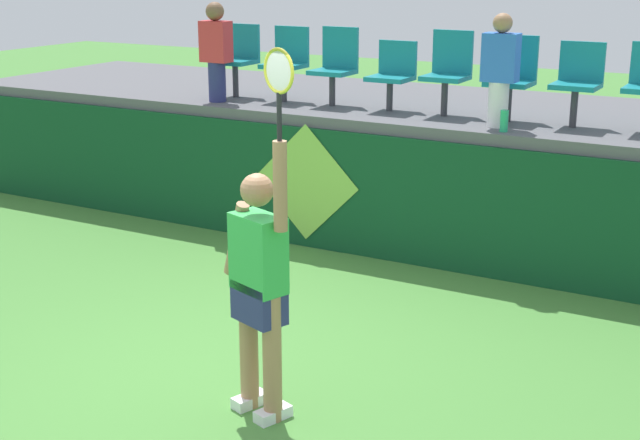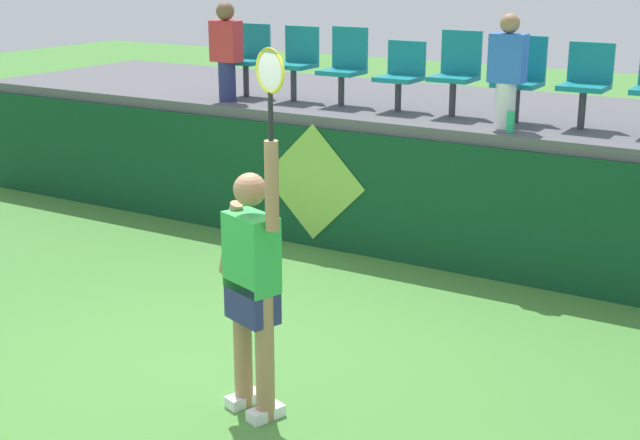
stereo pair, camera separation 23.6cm
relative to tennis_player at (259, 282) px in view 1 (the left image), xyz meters
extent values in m
plane|color=#478438|center=(-0.66, 0.33, -0.98)|extent=(40.00, 40.00, 0.00)
cube|color=#0F4223|center=(-0.66, 3.47, -0.32)|extent=(12.23, 0.20, 1.31)
cube|color=#56565B|center=(-0.66, 4.88, 0.40)|extent=(12.23, 2.93, 0.12)
cube|color=white|center=(-0.13, 0.05, -0.94)|extent=(0.20, 0.29, 0.08)
cube|color=white|center=(0.12, -0.04, -0.94)|extent=(0.20, 0.29, 0.08)
cylinder|color=#A87A56|center=(-0.13, 0.05, -0.52)|extent=(0.13, 0.13, 0.91)
cylinder|color=#A87A56|center=(0.12, -0.04, -0.52)|extent=(0.13, 0.13, 0.91)
cube|color=navy|center=(-0.01, 0.00, -0.14)|extent=(0.41, 0.33, 0.28)
cube|color=green|center=(-0.01, 0.00, 0.20)|extent=(0.43, 0.33, 0.52)
sphere|color=#A87A56|center=(-0.01, 0.00, 0.63)|extent=(0.22, 0.22, 0.22)
cylinder|color=#A87A56|center=(-0.23, 0.08, 0.24)|extent=(0.27, 0.17, 0.55)
cylinder|color=#A87A56|center=(0.22, -0.08, 0.70)|extent=(0.09, 0.09, 0.58)
cylinder|color=black|center=(0.22, -0.08, 1.14)|extent=(0.03, 0.03, 0.30)
torus|color=gold|center=(0.22, -0.08, 1.42)|extent=(0.27, 0.11, 0.28)
ellipsoid|color=silver|center=(0.22, -0.08, 1.42)|extent=(0.23, 0.10, 0.24)
cylinder|color=#26B272|center=(0.50, 3.57, 0.56)|extent=(0.08, 0.08, 0.21)
cylinder|color=#38383D|center=(-2.98, 4.13, 0.65)|extent=(0.07, 0.07, 0.39)
cube|color=#147F89|center=(-2.98, 4.13, 0.88)|extent=(0.44, 0.42, 0.05)
cube|color=#147F89|center=(-2.98, 4.32, 1.10)|extent=(0.44, 0.04, 0.40)
cylinder|color=#38383D|center=(-2.30, 4.13, 0.65)|extent=(0.07, 0.07, 0.38)
cube|color=#147F89|center=(-2.30, 4.13, 0.87)|extent=(0.44, 0.42, 0.05)
cube|color=#147F89|center=(-2.30, 4.32, 1.10)|extent=(0.44, 0.04, 0.41)
cylinder|color=#38383D|center=(-1.67, 4.13, 0.63)|extent=(0.07, 0.07, 0.35)
cube|color=#147F89|center=(-1.67, 4.13, 0.83)|extent=(0.44, 0.42, 0.05)
cube|color=#147F89|center=(-1.67, 4.32, 1.09)|extent=(0.44, 0.04, 0.46)
cylinder|color=#38383D|center=(-0.96, 4.13, 0.62)|extent=(0.07, 0.07, 0.33)
cube|color=#147F89|center=(-0.96, 4.13, 0.81)|extent=(0.44, 0.42, 0.05)
cube|color=#147F89|center=(-0.96, 4.32, 1.02)|extent=(0.44, 0.04, 0.36)
cylinder|color=#38383D|center=(-0.33, 4.13, 0.64)|extent=(0.07, 0.07, 0.37)
cube|color=#147F89|center=(-0.33, 4.13, 0.86)|extent=(0.44, 0.42, 0.05)
cube|color=#147F89|center=(-0.33, 4.32, 1.11)|extent=(0.44, 0.04, 0.45)
cylinder|color=#38383D|center=(0.36, 4.13, 0.64)|extent=(0.07, 0.07, 0.36)
cube|color=#147F89|center=(0.36, 4.13, 0.85)|extent=(0.44, 0.42, 0.05)
cube|color=#147F89|center=(0.36, 4.32, 1.09)|extent=(0.44, 0.04, 0.44)
cylinder|color=#38383D|center=(1.02, 4.13, 0.65)|extent=(0.07, 0.07, 0.38)
cube|color=#147F89|center=(1.02, 4.13, 0.86)|extent=(0.44, 0.42, 0.05)
cube|color=#147F89|center=(1.02, 4.32, 1.08)|extent=(0.44, 0.04, 0.39)
cylinder|color=navy|center=(-2.98, 3.75, 0.68)|extent=(0.20, 0.20, 0.45)
cube|color=red|center=(-2.98, 3.75, 1.14)|extent=(0.34, 0.20, 0.46)
sphere|color=brown|center=(-2.98, 3.75, 1.48)|extent=(0.21, 0.21, 0.21)
cylinder|color=white|center=(0.36, 3.80, 0.68)|extent=(0.20, 0.20, 0.44)
cube|color=blue|center=(0.36, 3.80, 1.13)|extent=(0.34, 0.20, 0.47)
sphere|color=#A87A56|center=(0.36, 3.80, 1.46)|extent=(0.19, 0.19, 0.19)
cube|color=#0F4223|center=(-1.58, 3.36, -0.97)|extent=(0.90, 0.01, 0.00)
plane|color=#8CC64C|center=(-1.58, 3.36, -0.25)|extent=(1.27, 0.00, 1.27)
camera|label=1|loc=(3.08, -4.71, 2.10)|focal=50.33mm
camera|label=2|loc=(3.28, -4.59, 2.10)|focal=50.33mm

